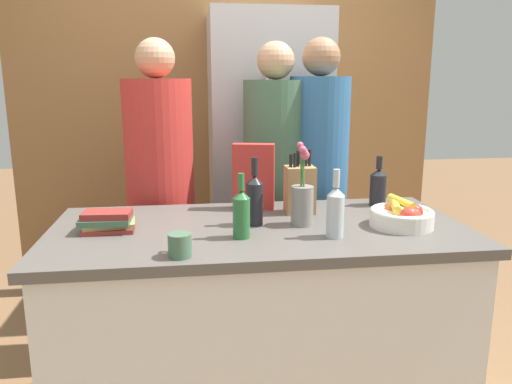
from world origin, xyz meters
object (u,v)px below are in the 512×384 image
(book_stack, at_px, (108,221))
(person_in_blue, at_px, (275,181))
(cereal_box, at_px, (254,177))
(bottle_vinegar, at_px, (335,211))
(coffee_mug, at_px, (179,245))
(bottle_wine, at_px, (241,213))
(bottle_water, at_px, (255,199))
(refrigerator, at_px, (267,166))
(flower_vase, at_px, (302,199))
(person_at_sink, at_px, (160,186))
(bottle_oil, at_px, (378,186))
(fruit_bowl, at_px, (402,216))
(person_in_red_tee, at_px, (318,178))
(knife_block, at_px, (300,189))

(book_stack, xyz_separation_m, person_in_blue, (0.78, 0.68, 0.00))
(cereal_box, bearing_deg, bottle_vinegar, -62.15)
(cereal_box, relative_size, bottle_vinegar, 1.15)
(coffee_mug, bearing_deg, person_in_blue, 63.67)
(bottle_wine, distance_m, bottle_water, 0.18)
(refrigerator, xyz_separation_m, flower_vase, (-0.04, -1.22, 0.07))
(book_stack, bearing_deg, bottle_vinegar, -12.39)
(cereal_box, relative_size, bottle_wine, 1.22)
(coffee_mug, bearing_deg, person_at_sink, 96.65)
(flower_vase, xyz_separation_m, person_at_sink, (-0.61, 0.65, -0.06))
(book_stack, height_order, bottle_water, bottle_water)
(bottle_vinegar, height_order, bottle_wine, bottle_vinegar)
(book_stack, xyz_separation_m, bottle_oil, (1.21, 0.26, 0.05))
(book_stack, relative_size, person_at_sink, 0.13)
(fruit_bowl, xyz_separation_m, bottle_wine, (-0.66, -0.06, 0.05))
(cereal_box, bearing_deg, fruit_bowl, -33.90)
(bottle_oil, xyz_separation_m, bottle_vinegar, (-0.34, -0.46, 0.01))
(flower_vase, height_order, bottle_oil, flower_vase)
(fruit_bowl, height_order, bottle_wine, bottle_wine)
(bottle_wine, xyz_separation_m, person_at_sink, (-0.34, 0.79, -0.05))
(bottle_water, bearing_deg, bottle_vinegar, -36.31)
(refrigerator, relative_size, bottle_wine, 7.64)
(fruit_bowl, bearing_deg, bottle_vinegar, -162.89)
(bottle_water, relative_size, person_in_blue, 0.17)
(cereal_box, relative_size, person_in_red_tee, 0.18)
(bottle_water, height_order, person_at_sink, person_at_sink)
(fruit_bowl, distance_m, cereal_box, 0.68)
(bottle_oil, bearing_deg, refrigerator, 112.52)
(bottle_wine, distance_m, person_in_red_tee, 0.95)
(cereal_box, relative_size, coffee_mug, 2.84)
(bottle_water, bearing_deg, bottle_wine, -113.39)
(bottle_wine, bearing_deg, book_stack, 163.67)
(person_in_blue, bearing_deg, coffee_mug, -92.12)
(cereal_box, bearing_deg, bottle_wine, -103.35)
(fruit_bowl, bearing_deg, flower_vase, 168.49)
(bottle_vinegar, relative_size, person_in_blue, 0.16)
(bottle_vinegar, bearing_deg, coffee_mug, -166.53)
(bottle_oil, relative_size, bottle_wine, 0.95)
(coffee_mug, height_order, bottle_vinegar, bottle_vinegar)
(knife_block, height_order, person_in_red_tee, person_in_red_tee)
(flower_vase, height_order, bottle_water, flower_vase)
(fruit_bowl, height_order, person_at_sink, person_at_sink)
(flower_vase, distance_m, coffee_mug, 0.59)
(flower_vase, xyz_separation_m, person_in_blue, (0.00, 0.69, -0.07))
(fruit_bowl, xyz_separation_m, book_stack, (-1.18, 0.09, -0.01))
(person_in_blue, bearing_deg, flower_vase, -66.16)
(person_at_sink, bearing_deg, book_stack, -114.93)
(cereal_box, xyz_separation_m, person_in_red_tee, (0.40, 0.37, -0.09))
(fruit_bowl, xyz_separation_m, person_at_sink, (-1.01, 0.73, -0.00))
(fruit_bowl, bearing_deg, coffee_mug, -165.25)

